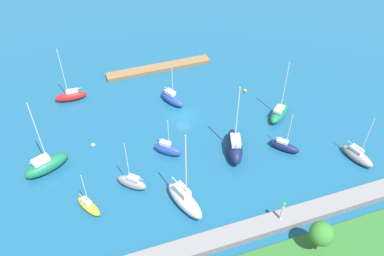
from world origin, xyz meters
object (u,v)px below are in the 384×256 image
Objects in this scene: sailboat_red_off_beacon at (71,96)px; sailboat_blue_center_basin at (168,149)px; sailboat_navy_lone_south at (284,146)px; sailboat_blue_east_end at (172,98)px; harbor_beacon at (283,210)px; sailboat_green_west_end at (46,165)px; sailboat_green_by_breakwater at (279,112)px; sailboat_gray_outer_mooring at (132,182)px; mooring_buoy_yellow at (245,91)px; sailboat_gray_inner_mooring at (357,155)px; mooring_buoy_white at (93,145)px; pier_dock at (159,68)px; sailboat_white_far_north at (185,200)px; sailboat_navy_near_pier at (235,146)px; park_tree_mideast at (322,234)px; sailboat_yellow_far_south at (89,206)px.

sailboat_blue_center_basin is (-14.00, 20.31, 0.06)m from sailboat_red_off_beacon.
sailboat_blue_east_end is at bearing 175.35° from sailboat_navy_lone_south.
harbor_beacon is 37.85m from sailboat_green_west_end.
sailboat_green_by_breakwater is at bearing -117.60° from harbor_beacon.
sailboat_gray_outer_mooring is 31.90m from mooring_buoy_yellow.
sailboat_gray_inner_mooring is 45.05m from mooring_buoy_white.
sailboat_navy_lone_south reaches higher than pier_dock.
sailboat_white_far_north is 30.35m from sailboat_gray_inner_mooring.
sailboat_green_west_end is at bearing 41.96° from pier_dock.
sailboat_green_by_breakwater reaches higher than harbor_beacon.
sailboat_green_west_end is 0.92× the size of sailboat_white_far_north.
mooring_buoy_yellow is (-8.97, -15.21, -1.39)m from sailboat_navy_near_pier.
sailboat_blue_east_end is 25.06m from sailboat_white_far_north.
park_tree_mideast is 21.35m from sailboat_navy_near_pier.
sailboat_navy_lone_south reaches higher than sailboat_blue_center_basin.
sailboat_white_far_north is 11.43m from sailboat_blue_center_basin.
sailboat_navy_near_pier is (-11.43, -7.92, 0.14)m from sailboat_white_far_north.
pier_dock is at bearing -163.20° from sailboat_gray_inner_mooring.
sailboat_red_off_beacon reaches higher than harbor_beacon.
sailboat_green_west_end is at bearing -34.59° from harbor_beacon.
park_tree_mideast is 43.24m from sailboat_green_west_end.
sailboat_red_off_beacon is (19.27, 4.88, 0.68)m from pier_dock.
sailboat_green_by_breakwater is (-17.86, 10.56, 0.02)m from sailboat_blue_east_end.
sailboat_navy_lone_south is 17.23m from mooring_buoy_yellow.
harbor_beacon is 0.40× the size of sailboat_gray_inner_mooring.
sailboat_green_west_end is (12.42, -7.86, 0.25)m from sailboat_gray_outer_mooring.
sailboat_blue_east_end reaches higher than mooring_buoy_white.
sailboat_navy_near_pier is at bearing 138.21° from sailboat_red_off_beacon.
sailboat_white_far_north is 1.61× the size of sailboat_gray_inner_mooring.
sailboat_navy_lone_south is (-5.41, -18.94, -3.68)m from park_tree_mideast.
sailboat_white_far_north is at bearing 48.59° from mooring_buoy_yellow.
sailboat_blue_east_end reaches higher than harbor_beacon.
pier_dock is 2.42× the size of sailboat_gray_outer_mooring.
sailboat_yellow_far_south is (7.06, 2.13, -0.30)m from sailboat_gray_outer_mooring.
sailboat_red_off_beacon is at bearing 148.93° from sailboat_yellow_far_south.
sailboat_navy_near_pier is (18.91, -8.04, 0.72)m from sailboat_gray_inner_mooring.
sailboat_red_off_beacon reaches higher than mooring_buoy_yellow.
sailboat_blue_center_basin is at bearing -30.06° from sailboat_green_west_end.
sailboat_blue_center_basin is (11.38, -18.74, -2.29)m from harbor_beacon.
sailboat_green_west_end reaches higher than sailboat_blue_center_basin.
sailboat_gray_outer_mooring is at bearing 67.47° from pier_dock.
sailboat_yellow_far_south is at bearing 79.17° from mooring_buoy_white.
sailboat_gray_inner_mooring is at bearing 113.15° from mooring_buoy_yellow.
mooring_buoy_yellow is at bearing 135.43° from sailboat_navy_lone_south.
sailboat_navy_lone_south is 33.07m from mooring_buoy_white.
harbor_beacon is 0.47× the size of sailboat_yellow_far_south.
sailboat_navy_lone_south reaches higher than mooring_buoy_white.
sailboat_blue_east_end is 23.59m from sailboat_navy_lone_south.
sailboat_navy_lone_south is at bearing 159.88° from mooring_buoy_white.
sailboat_white_far_north is 27.02m from sailboat_green_by_breakwater.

